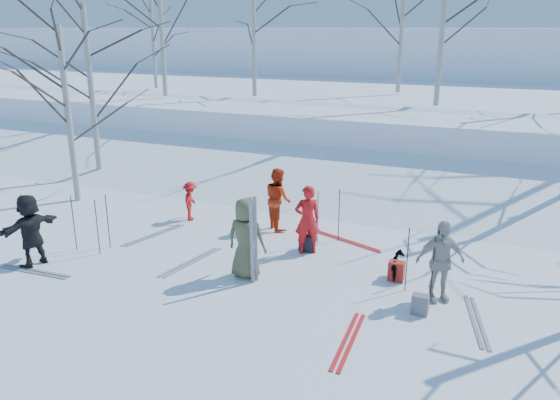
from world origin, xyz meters
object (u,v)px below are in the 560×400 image
at_px(skier_red_seated, 191,201).
at_px(backpack_dark, 307,243).
at_px(skier_redor_behind, 278,199).
at_px(skier_cream_east, 440,261).
at_px(dog, 397,266).
at_px(skier_olive_center, 246,238).
at_px(skier_red_north, 307,220).
at_px(backpack_red, 396,271).
at_px(skier_grey_west, 30,230).
at_px(backpack_grey, 420,305).

distance_m(skier_red_seated, backpack_dark, 3.80).
distance_m(skier_redor_behind, backpack_dark, 1.79).
bearing_deg(skier_cream_east, dog, 115.43).
bearing_deg(skier_olive_center, skier_cream_east, -173.39).
xyz_separation_m(skier_red_north, skier_cream_east, (3.13, -1.19, -0.01)).
bearing_deg(backpack_red, backpack_dark, 161.58).
xyz_separation_m(skier_grey_west, backpack_grey, (8.25, 1.14, -0.63)).
relative_size(skier_redor_behind, dog, 2.49).
relative_size(skier_red_seated, backpack_dark, 2.68).
bearing_deg(backpack_dark, skier_cream_east, -22.15).
bearing_deg(backpack_red, dog, 93.41).
height_order(skier_redor_behind, skier_grey_west, skier_grey_west).
bearing_deg(backpack_dark, skier_red_seated, 167.58).
height_order(skier_olive_center, skier_red_north, skier_olive_center).
height_order(skier_red_seated, backpack_grey, skier_red_seated).
bearing_deg(skier_red_north, skier_cream_east, 126.23).
relative_size(skier_cream_east, backpack_dark, 4.06).
relative_size(skier_red_north, skier_cream_east, 1.01).
bearing_deg(skier_grey_west, backpack_grey, 108.02).
relative_size(skier_olive_center, skier_red_north, 1.06).
xyz_separation_m(backpack_red, backpack_dark, (-2.26, 0.75, -0.01)).
bearing_deg(skier_redor_behind, backpack_grey, -172.01).
height_order(skier_olive_center, skier_redor_behind, skier_olive_center).
bearing_deg(dog, skier_olive_center, 8.75).
bearing_deg(skier_cream_east, skier_red_seated, 133.85).
relative_size(skier_cream_east, dog, 2.49).
distance_m(skier_red_seated, backpack_grey, 7.21).
bearing_deg(backpack_dark, skier_red_north, -73.57).
relative_size(skier_olive_center, skier_grey_west, 1.06).
relative_size(skier_cream_east, skier_grey_west, 0.99).
height_order(skier_cream_east, backpack_red, skier_cream_east).
height_order(skier_red_seated, skier_cream_east, skier_cream_east).
relative_size(skier_redor_behind, backpack_red, 3.86).
height_order(skier_cream_east, dog, skier_cream_east).
bearing_deg(dog, skier_cream_east, 131.91).
xyz_separation_m(backpack_grey, backpack_dark, (-2.95, 1.98, 0.01)).
distance_m(skier_olive_center, backpack_red, 3.20).
relative_size(skier_grey_west, backpack_dark, 4.09).
distance_m(skier_redor_behind, backpack_grey, 5.25).
relative_size(backpack_red, backpack_dark, 1.05).
bearing_deg(skier_grey_west, skier_redor_behind, 146.50).
bearing_deg(skier_cream_east, backpack_red, 120.26).
distance_m(backpack_red, backpack_grey, 1.41).
bearing_deg(skier_redor_behind, dog, -162.32).
bearing_deg(skier_redor_behind, skier_olive_center, 145.15).
relative_size(skier_red_seated, backpack_grey, 2.82).
bearing_deg(backpack_red, skier_grey_west, -162.63).
distance_m(skier_red_seated, skier_cream_east, 7.17).
height_order(skier_red_seated, skier_grey_west, skier_grey_west).
bearing_deg(skier_olive_center, skier_grey_west, 15.16).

